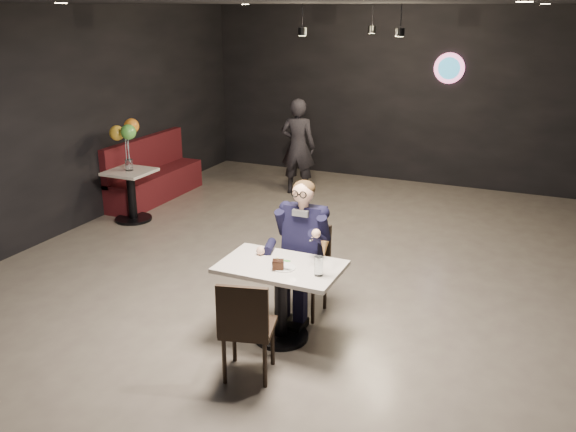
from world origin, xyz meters
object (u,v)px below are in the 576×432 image
at_px(seated_man, 304,247).
at_px(balloon_vase, 129,165).
at_px(main_table, 281,302).
at_px(passerby, 298,147).
at_px(sundae_glass, 319,266).
at_px(side_table, 132,195).
at_px(chair_far, 304,271).
at_px(chair_near, 248,325).
at_px(booth_bench, 155,169).

height_order(seated_man, balloon_vase, seated_man).
height_order(main_table, passerby, passerby).
relative_size(sundae_glass, passerby, 0.11).
bearing_deg(side_table, sundae_glass, -30.91).
height_order(chair_far, balloon_vase, chair_far).
relative_size(chair_near, seated_man, 0.64).
relative_size(booth_bench, balloon_vase, 12.26).
bearing_deg(chair_far, main_table, -90.00).
xyz_separation_m(seated_man, side_table, (-3.36, 1.63, -0.34)).
distance_m(seated_man, passerby, 4.22).
bearing_deg(passerby, sundae_glass, 107.95).
xyz_separation_m(sundae_glass, booth_bench, (-4.06, 3.25, -0.34)).
distance_m(booth_bench, passerby, 2.34).
distance_m(seated_man, side_table, 3.75).
relative_size(booth_bench, passerby, 1.26).
distance_m(main_table, balloon_vase, 4.03).
distance_m(chair_near, seated_man, 1.22).
bearing_deg(booth_bench, sundae_glass, -38.69).
bearing_deg(sundae_glass, balloon_vase, 149.09).
bearing_deg(balloon_vase, seated_man, -25.82).
height_order(chair_near, passerby, passerby).
bearing_deg(balloon_vase, chair_near, -40.02).
bearing_deg(balloon_vase, sundae_glass, -30.91).
xyz_separation_m(chair_near, passerby, (-1.70, 5.06, 0.33)).
xyz_separation_m(booth_bench, balloon_vase, (0.30, -1.00, 0.33)).
bearing_deg(chair_far, side_table, 154.18).
bearing_deg(passerby, main_table, 103.97).
relative_size(chair_near, booth_bench, 0.46).
bearing_deg(seated_man, side_table, 154.18).
bearing_deg(side_table, passerby, 53.35).
bearing_deg(booth_bench, chair_near, -46.23).
height_order(chair_near, side_table, chair_near).
relative_size(chair_far, chair_near, 1.00).
bearing_deg(booth_bench, passerby, 32.20).
height_order(main_table, booth_bench, booth_bench).
relative_size(main_table, chair_near, 1.20).
height_order(side_table, balloon_vase, balloon_vase).
xyz_separation_m(chair_far, passerby, (-1.70, 3.86, 0.33)).
bearing_deg(chair_far, balloon_vase, 154.18).
height_order(balloon_vase, passerby, passerby).
relative_size(chair_far, balloon_vase, 5.68).
distance_m(sundae_glass, side_table, 4.41).
xyz_separation_m(chair_near, seated_man, (0.00, 1.20, 0.26)).
height_order(main_table, chair_near, chair_near).
distance_m(main_table, chair_far, 0.56).
height_order(chair_near, booth_bench, booth_bench).
relative_size(main_table, side_table, 1.45).
distance_m(chair_near, booth_bench, 5.30).
distance_m(chair_far, seated_man, 0.26).
xyz_separation_m(sundae_glass, balloon_vase, (-3.76, 2.25, -0.01)).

